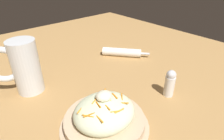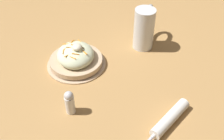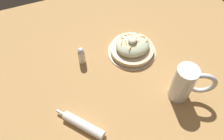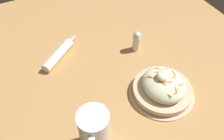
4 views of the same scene
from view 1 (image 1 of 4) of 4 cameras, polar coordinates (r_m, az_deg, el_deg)
name	(u,v)px [view 1 (image 1 of 4)]	position (r m, az deg, el deg)	size (l,w,h in m)	color
ground_plane	(89,81)	(0.66, -6.79, -3.24)	(1.43, 1.43, 0.00)	#B2844C
salad_plate	(104,116)	(0.47, -2.28, -13.70)	(0.22, 0.22, 0.10)	#D1B28E
beer_mug	(24,68)	(0.63, -24.80, 0.43)	(0.15, 0.11, 0.17)	white
napkin_roll	(122,52)	(0.82, 3.04, 5.32)	(0.14, 0.17, 0.03)	white
salt_shaker	(170,83)	(0.59, 16.91, -3.72)	(0.03, 0.03, 0.09)	white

